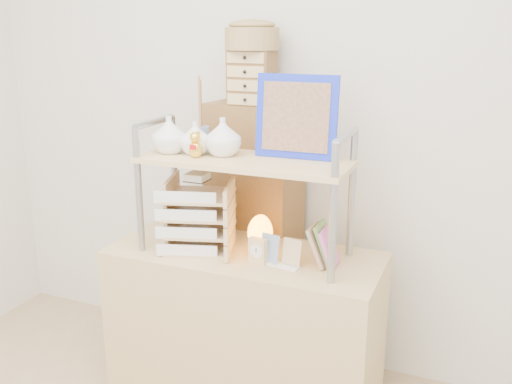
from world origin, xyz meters
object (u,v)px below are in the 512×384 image
desk (245,328)px  cabinet (254,237)px  salt_lamp (260,234)px  letter_tray (199,219)px

desk → cabinet: (-0.11, 0.37, 0.30)m
desk → salt_lamp: size_ratio=6.78×
letter_tray → salt_lamp: bearing=11.4°
cabinet → salt_lamp: (0.18, -0.35, 0.17)m
cabinet → desk: bearing=-65.3°
cabinet → salt_lamp: 0.43m
cabinet → salt_lamp: size_ratio=7.63×
cabinet → letter_tray: bearing=-94.7°
letter_tray → salt_lamp: size_ratio=1.98×
letter_tray → cabinet: bearing=77.4°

